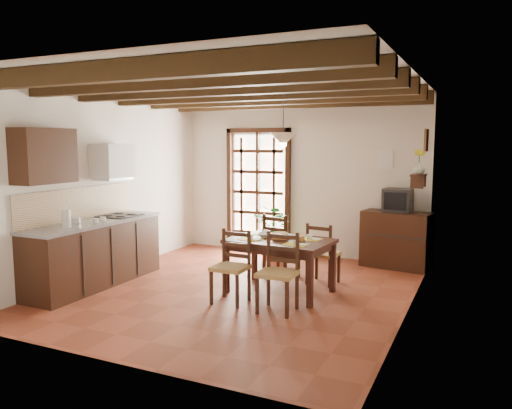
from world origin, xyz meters
The scene contains 25 objects.
ground_plane centered at (0.00, 0.00, 0.00)m, with size 5.00×5.00×0.00m, color brown.
room_shell centered at (0.00, 0.00, 1.82)m, with size 4.52×5.02×2.81m.
ceiling_beams centered at (0.00, 0.00, 2.69)m, with size 4.50×4.34×0.20m.
french_door centered at (-0.80, 2.45, 1.18)m, with size 1.26×0.11×2.32m.
kitchen_counter centered at (-1.96, -0.60, 0.47)m, with size 0.64×2.25×1.38m.
upper_cabinet centered at (-2.08, -1.30, 1.85)m, with size 0.35×0.80×0.70m, color black.
range_hood centered at (-2.05, -0.05, 1.73)m, with size 0.38×0.60×0.54m.
counter_items centered at (-1.95, -0.51, 0.96)m, with size 0.50×1.43×0.25m.
dining_table centered at (0.56, 0.16, 0.64)m, with size 1.42×0.99×0.73m.
chair_near_left centered at (0.16, -0.49, 0.29)m, with size 0.43×0.41×0.91m.
chair_near_right centered at (0.83, -0.55, 0.30)m, with size 0.44×0.42×0.94m.
chair_far_left centered at (0.29, 0.88, 0.30)m, with size 0.53×0.52×0.97m.
chair_far_right centered at (0.96, 0.82, 0.28)m, with size 0.45×0.43×0.88m.
table_setting centered at (0.56, 0.16, 0.74)m, with size 0.98×0.65×0.09m.
table_bowl centered at (0.33, 0.24, 0.76)m, with size 0.22×0.22×0.05m, color white.
sideboard centered at (1.76, 2.23, 0.46)m, with size 1.07×0.48×0.91m, color black.
crt_tv centered at (1.76, 2.22, 1.10)m, with size 0.45×0.42×0.37m.
fuse_box centered at (1.50, 2.48, 1.75)m, with size 0.25×0.03×0.32m, color white.
plant_pot centered at (-0.25, 1.91, 0.11)m, with size 0.38×0.38×0.23m, color maroon.
potted_plant centered at (-0.25, 1.91, 0.57)m, with size 1.81×1.55×2.02m, color #144C19.
wall_shelf centered at (2.14, 1.60, 1.51)m, with size 0.20×0.42×0.20m.
shelf_vase centered at (2.14, 1.60, 1.65)m, with size 0.15×0.15×0.15m, color #B2BFB2.
shelf_flowers centered at (2.14, 1.60, 1.86)m, with size 0.14×0.14×0.36m.
framed_picture centered at (2.22, 1.60, 2.05)m, with size 0.03×0.32×0.32m.
pendant_lamp centered at (0.56, 0.26, 2.08)m, with size 0.36×0.36×0.84m.
Camera 1 is at (3.02, -5.93, 2.02)m, focal length 35.00 mm.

